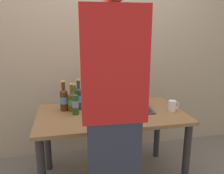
{
  "coord_description": "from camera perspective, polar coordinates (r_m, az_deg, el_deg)",
  "views": [
    {
      "loc": [
        -0.42,
        -1.97,
        1.48
      ],
      "look_at": [
        0.01,
        0.0,
        0.98
      ],
      "focal_mm": 35.97,
      "sensor_mm": 36.0,
      "label": 1
    }
  ],
  "objects": [
    {
      "name": "beer_bottle_dark",
      "position": [
        2.09,
        -9.32,
        -4.0
      ],
      "size": [
        0.06,
        0.06,
        0.29
      ],
      "color": "#1E5123",
      "rests_on": "desk"
    },
    {
      "name": "beer_bottle_amber",
      "position": [
        2.19,
        -10.15,
        -3.45
      ],
      "size": [
        0.07,
        0.07,
        0.27
      ],
      "color": "brown",
      "rests_on": "desk"
    },
    {
      "name": "laptop",
      "position": [
        2.23,
        5.48,
        -4.28
      ],
      "size": [
        0.38,
        0.32,
        0.24
      ],
      "color": "#383D4C",
      "rests_on": "desk"
    },
    {
      "name": "desk",
      "position": [
        2.19,
        -0.24,
        -9.3
      ],
      "size": [
        1.38,
        0.78,
        0.73
      ],
      "color": "olive",
      "rests_on": "ground"
    },
    {
      "name": "back_wall",
      "position": [
        2.72,
        -3.43,
        10.11
      ],
      "size": [
        6.0,
        0.1,
        2.6
      ],
      "primitive_type": "cube",
      "color": "tan",
      "rests_on": "ground"
    },
    {
      "name": "coffee_mug",
      "position": [
        2.24,
        15.09,
        -4.65
      ],
      "size": [
        0.11,
        0.07,
        0.11
      ],
      "color": "white",
      "rests_on": "desk"
    },
    {
      "name": "beer_bottle_brown",
      "position": [
        2.23,
        -8.43,
        -2.64
      ],
      "size": [
        0.08,
        0.08,
        0.3
      ],
      "color": "#333333",
      "rests_on": "desk"
    },
    {
      "name": "beer_bottle_green",
      "position": [
        2.21,
        -12.14,
        -2.99
      ],
      "size": [
        0.08,
        0.08,
        0.3
      ],
      "color": "#472B14",
      "rests_on": "desk"
    },
    {
      "name": "person_figure",
      "position": [
        1.46,
        0.23,
        -7.9
      ],
      "size": [
        0.41,
        0.3,
        1.85
      ],
      "color": "#2D3347",
      "rests_on": "ground"
    }
  ]
}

